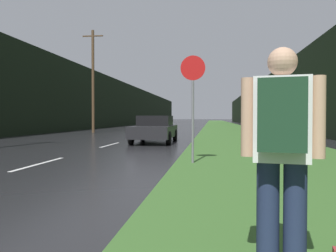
# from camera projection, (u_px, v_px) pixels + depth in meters

# --- Properties ---
(grass_verge) EXTENTS (6.00, 240.00, 0.02)m
(grass_verge) POSITION_uv_depth(u_px,v_px,m) (228.00, 129.00, 40.75)
(grass_verge) COLOR #386028
(grass_verge) RESTS_ON ground_plane
(lane_stripe_b) EXTENTS (0.12, 3.00, 0.01)m
(lane_stripe_b) POSITION_uv_depth(u_px,v_px,m) (39.00, 164.00, 9.91)
(lane_stripe_b) COLOR silver
(lane_stripe_b) RESTS_ON ground_plane
(lane_stripe_c) EXTENTS (0.12, 3.00, 0.01)m
(lane_stripe_c) POSITION_uv_depth(u_px,v_px,m) (110.00, 145.00, 16.86)
(lane_stripe_c) COLOR silver
(lane_stripe_c) RESTS_ON ground_plane
(lane_stripe_d) EXTENTS (0.12, 3.00, 0.01)m
(lane_stripe_d) POSITION_uv_depth(u_px,v_px,m) (140.00, 137.00, 23.81)
(lane_stripe_d) COLOR silver
(lane_stripe_d) RESTS_ON ground_plane
(lane_stripe_e) EXTENTS (0.12, 3.00, 0.01)m
(lane_stripe_e) POSITION_uv_depth(u_px,v_px,m) (156.00, 133.00, 30.75)
(lane_stripe_e) COLOR silver
(lane_stripe_e) RESTS_ON ground_plane
(lane_stripe_f) EXTENTS (0.12, 3.00, 0.01)m
(lane_stripe_f) POSITION_uv_depth(u_px,v_px,m) (166.00, 130.00, 37.70)
(lane_stripe_f) COLOR silver
(lane_stripe_f) RESTS_ON ground_plane
(treeline_far_side) EXTENTS (2.00, 140.00, 6.82)m
(treeline_far_side) POSITION_uv_depth(u_px,v_px,m) (113.00, 103.00, 52.58)
(treeline_far_side) COLOR black
(treeline_far_side) RESTS_ON ground_plane
(treeline_near_side) EXTENTS (2.00, 140.00, 6.56)m
(treeline_near_side) POSITION_uv_depth(u_px,v_px,m) (268.00, 104.00, 49.87)
(treeline_near_side) COLOR black
(treeline_near_side) RESTS_ON ground_plane
(utility_pole_far) EXTENTS (1.80, 0.24, 8.83)m
(utility_pole_far) POSITION_uv_depth(u_px,v_px,m) (93.00, 80.00, 30.66)
(utility_pole_far) COLOR #4C3823
(utility_pole_far) RESTS_ON ground_plane
(stop_sign) EXTENTS (0.70, 0.07, 3.03)m
(stop_sign) POSITION_uv_depth(u_px,v_px,m) (193.00, 97.00, 9.97)
(stop_sign) COLOR slate
(stop_sign) RESTS_ON ground_plane
(hitchhiker_with_backpack) EXTENTS (0.63, 0.49, 1.85)m
(hitchhiker_with_backpack) POSITION_uv_depth(u_px,v_px,m) (282.00, 147.00, 2.79)
(hitchhiker_with_backpack) COLOR #1E2847
(hitchhiker_with_backpack) RESTS_ON ground_plane
(car_passing_near) EXTENTS (2.01, 4.67, 1.39)m
(car_passing_near) POSITION_uv_depth(u_px,v_px,m) (155.00, 129.00, 18.33)
(car_passing_near) COLOR black
(car_passing_near) RESTS_ON ground_plane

